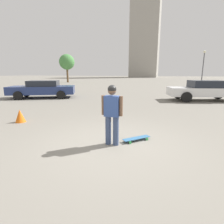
# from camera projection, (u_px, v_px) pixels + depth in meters

# --- Properties ---
(ground_plane) EXTENTS (220.00, 220.00, 0.00)m
(ground_plane) POSITION_uv_depth(u_px,v_px,m) (112.00, 144.00, 4.66)
(ground_plane) COLOR gray
(person) EXTENTS (0.22, 0.56, 1.58)m
(person) POSITION_uv_depth(u_px,v_px,m) (112.00, 111.00, 4.47)
(person) COLOR #38476B
(person) RESTS_ON ground_plane
(skateboard) EXTENTS (0.72, 0.72, 0.08)m
(skateboard) POSITION_uv_depth(u_px,v_px,m) (137.00, 138.00, 4.90)
(skateboard) COLOR #336693
(skateboard) RESTS_ON ground_plane
(car_parked_near) EXTENTS (2.89, 4.97, 1.37)m
(car_parked_near) POSITION_uv_depth(u_px,v_px,m) (204.00, 90.00, 11.94)
(car_parked_near) COLOR silver
(car_parked_near) RESTS_ON ground_plane
(car_parked_far) EXTENTS (3.74, 5.05, 1.31)m
(car_parked_far) POSITION_uv_depth(u_px,v_px,m) (43.00, 89.00, 13.31)
(car_parked_far) COLOR navy
(car_parked_far) RESTS_ON ground_plane
(building_block_distant) EXTENTS (10.37, 11.75, 32.12)m
(building_block_distant) POSITION_uv_depth(u_px,v_px,m) (145.00, 39.00, 75.29)
(building_block_distant) COLOR #9E998E
(building_block_distant) RESTS_ON ground_plane
(tree_distant) EXTENTS (3.03, 3.03, 5.54)m
(tree_distant) POSITION_uv_depth(u_px,v_px,m) (67.00, 62.00, 34.85)
(tree_distant) COLOR brown
(tree_distant) RESTS_ON ground_plane
(traffic_cone) EXTENTS (0.38, 0.38, 0.49)m
(traffic_cone) POSITION_uv_depth(u_px,v_px,m) (20.00, 116.00, 6.73)
(traffic_cone) COLOR orange
(traffic_cone) RESTS_ON ground_plane
(lamp_post) EXTENTS (0.28, 0.28, 4.41)m
(lamp_post) POSITION_uv_depth(u_px,v_px,m) (203.00, 66.00, 20.54)
(lamp_post) COLOR #59595E
(lamp_post) RESTS_ON ground_plane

